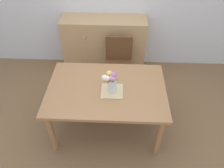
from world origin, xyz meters
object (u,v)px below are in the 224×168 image
object	(u,v)px
dining_table	(107,93)
chair_far	(119,61)
dresser	(104,45)
flower_vase	(111,80)

from	to	relation	value
dining_table	chair_far	distance (m)	0.87
dresser	flower_vase	world-z (taller)	flower_vase
chair_far	flower_vase	size ratio (longest dim) A/B	3.08
chair_far	flower_vase	distance (m)	0.98
dining_table	chair_far	xyz separation A→B (m)	(0.14, 0.85, -0.12)
chair_far	dresser	xyz separation A→B (m)	(-0.27, 0.48, -0.02)
dining_table	flower_vase	distance (m)	0.28
flower_vase	chair_far	bearing A→B (deg)	84.96
dining_table	dresser	distance (m)	1.34
dining_table	flower_vase	world-z (taller)	flower_vase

